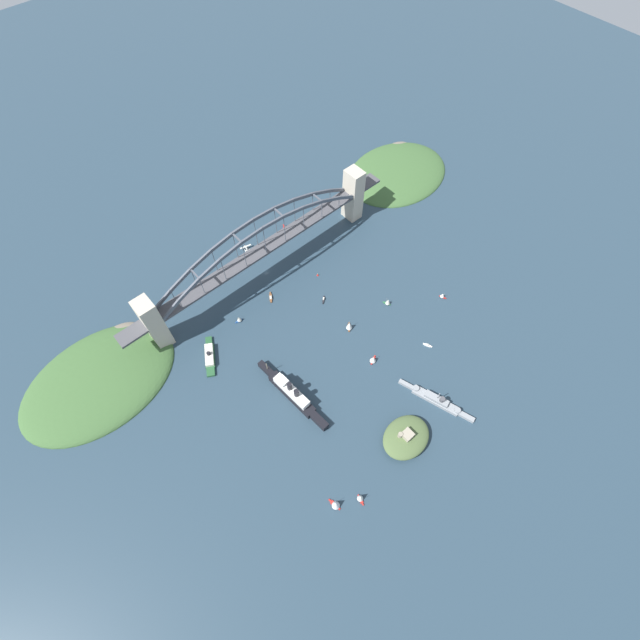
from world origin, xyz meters
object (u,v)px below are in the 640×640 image
(harbor_arch_bridge, at_px, (263,251))
(fort_island_mid_harbor, at_px, (406,437))
(small_boat_2, at_px, (349,326))
(small_boat_7, at_px, (360,498))
(small_boat_1, at_px, (443,295))
(small_boat_3, at_px, (373,359))
(seaplane_second_in_formation, at_px, (285,228))
(small_boat_5, at_px, (271,297))
(naval_cruiser, at_px, (437,400))
(seaplane_taxiing_near_bridge, at_px, (246,248))
(channel_marker_buoy, at_px, (318,275))
(small_boat_6, at_px, (336,505))
(small_boat_9, at_px, (239,319))
(harbor_ferry_steamer, at_px, (210,356))
(small_boat_8, at_px, (388,302))
(small_boat_0, at_px, (427,345))
(small_boat_4, at_px, (324,299))
(ocean_liner, at_px, (292,393))

(harbor_arch_bridge, height_order, fort_island_mid_harbor, harbor_arch_bridge)
(small_boat_2, relative_size, small_boat_7, 1.14)
(small_boat_1, relative_size, small_boat_7, 0.68)
(harbor_arch_bridge, bearing_deg, small_boat_3, 94.04)
(small_boat_2, bearing_deg, small_boat_7, 49.81)
(seaplane_second_in_formation, distance_m, small_boat_5, 87.56)
(small_boat_2, bearing_deg, naval_cruiser, 93.40)
(seaplane_taxiing_near_bridge, distance_m, channel_marker_buoy, 80.24)
(small_boat_6, bearing_deg, small_boat_9, -103.13)
(harbor_ferry_steamer, height_order, small_boat_5, harbor_ferry_steamer)
(harbor_arch_bridge, xyz_separation_m, small_boat_8, (-62.60, 105.46, -28.47))
(small_boat_1, xyz_separation_m, small_boat_3, (97.36, 4.29, 1.08))
(small_boat_3, bearing_deg, small_boat_0, 155.86)
(small_boat_2, relative_size, small_boat_9, 1.57)
(small_boat_3, distance_m, small_boat_5, 114.47)
(seaplane_second_in_formation, bearing_deg, small_boat_6, 58.59)
(small_boat_3, relative_size, small_boat_7, 0.92)
(naval_cruiser, distance_m, seaplane_taxiing_near_bridge, 237.10)
(small_boat_9, bearing_deg, small_boat_1, 146.46)
(small_boat_9, bearing_deg, small_boat_7, 82.48)
(small_boat_4, bearing_deg, small_boat_3, 82.08)
(seaplane_taxiing_near_bridge, bearing_deg, fort_island_mid_harbor, 84.72)
(naval_cruiser, height_order, small_boat_3, naval_cruiser)
(ocean_liner, bearing_deg, small_boat_6, 70.56)
(small_boat_1, distance_m, small_boat_3, 97.46)
(naval_cruiser, height_order, small_boat_4, naval_cruiser)
(seaplane_taxiing_near_bridge, bearing_deg, small_boat_6, 68.11)
(fort_island_mid_harbor, xyz_separation_m, seaplane_taxiing_near_bridge, (-22.26, -240.82, -3.00))
(small_boat_1, bearing_deg, channel_marker_buoy, -53.79)
(small_boat_1, height_order, small_boat_5, small_boat_1)
(small_boat_2, bearing_deg, small_boat_4, -94.95)
(small_boat_0, distance_m, small_boat_3, 52.14)
(small_boat_8, bearing_deg, small_boat_0, 84.43)
(harbor_ferry_steamer, relative_size, small_boat_3, 3.95)
(harbor_arch_bridge, height_order, small_boat_1, harbor_arch_bridge)
(small_boat_0, bearing_deg, small_boat_5, -61.25)
(ocean_liner, distance_m, small_boat_3, 76.22)
(seaplane_second_in_formation, bearing_deg, naval_cruiser, 83.39)
(naval_cruiser, height_order, small_boat_6, naval_cruiser)
(small_boat_6, height_order, small_boat_7, small_boat_6)
(small_boat_3, height_order, small_boat_5, small_boat_3)
(small_boat_2, height_order, small_boat_3, small_boat_2)
(small_boat_6, bearing_deg, small_boat_7, 153.04)
(harbor_ferry_steamer, xyz_separation_m, small_boat_7, (-17.12, 171.23, 2.31))
(harbor_ferry_steamer, relative_size, seaplane_second_in_formation, 3.92)
(ocean_liner, bearing_deg, small_boat_2, -168.59)
(seaplane_taxiing_near_bridge, distance_m, small_boat_4, 100.36)
(small_boat_8, bearing_deg, small_boat_3, 32.22)
(naval_cruiser, bearing_deg, small_boat_4, -88.96)
(harbor_ferry_steamer, xyz_separation_m, small_boat_5, (-78.83, -14.28, -1.53))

